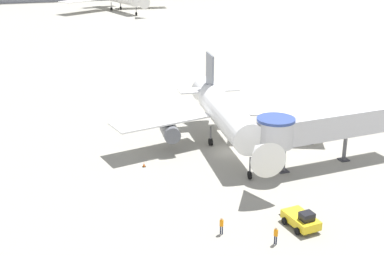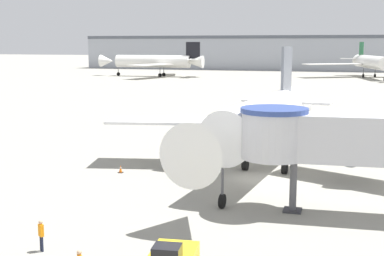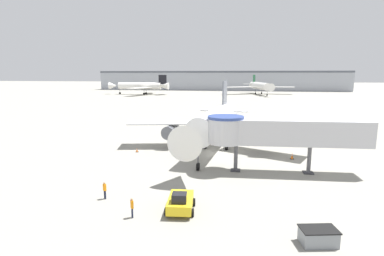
% 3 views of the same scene
% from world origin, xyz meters
% --- Properties ---
extents(ground_plane, '(800.00, 800.00, 0.00)m').
position_xyz_m(ground_plane, '(0.00, 0.00, 0.00)').
color(ground_plane, gray).
extents(main_airplane, '(27.94, 25.75, 9.94)m').
position_xyz_m(main_airplane, '(-0.04, 1.01, 4.20)').
color(main_airplane, white).
rests_on(main_airplane, ground_plane).
extents(jet_bridge, '(17.77, 4.44, 6.38)m').
position_xyz_m(jet_bridge, '(7.61, -6.88, 4.70)').
color(jet_bridge, '#B7B7BC').
rests_on(jet_bridge, ground_plane).
extents(pushback_tug_yellow, '(2.58, 3.76, 1.80)m').
position_xyz_m(pushback_tug_yellow, '(-0.73, -18.40, 0.77)').
color(pushback_tug_yellow, yellow).
rests_on(pushback_tug_yellow, ground_plane).
extents(traffic_cone_port_wing, '(0.37, 0.37, 0.62)m').
position_xyz_m(traffic_cone_port_wing, '(-10.88, -1.08, 0.29)').
color(traffic_cone_port_wing, black).
rests_on(traffic_cone_port_wing, ground_plane).
extents(traffic_cone_near_nose, '(0.44, 0.44, 0.73)m').
position_xyz_m(traffic_cone_near_nose, '(-1.34, -15.93, 0.35)').
color(traffic_cone_near_nose, black).
rests_on(traffic_cone_near_nose, ground_plane).
extents(traffic_cone_starboard_wing, '(0.49, 0.49, 0.81)m').
position_xyz_m(traffic_cone_starboard_wing, '(10.54, -0.93, 0.39)').
color(traffic_cone_starboard_wing, black).
rests_on(traffic_cone_starboard_wing, ground_plane).
extents(ground_crew_marshaller, '(0.32, 0.36, 1.63)m').
position_xyz_m(ground_crew_marshaller, '(-4.18, -20.18, 0.94)').
color(ground_crew_marshaller, '#1E2338').
rests_on(ground_crew_marshaller, ground_plane).
extents(ground_crew_wing_walker, '(0.36, 0.32, 1.61)m').
position_xyz_m(ground_crew_wing_walker, '(-7.90, -17.22, 0.93)').
color(ground_crew_wing_walker, '#1E2338').
rests_on(ground_crew_wing_walker, ground_plane).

